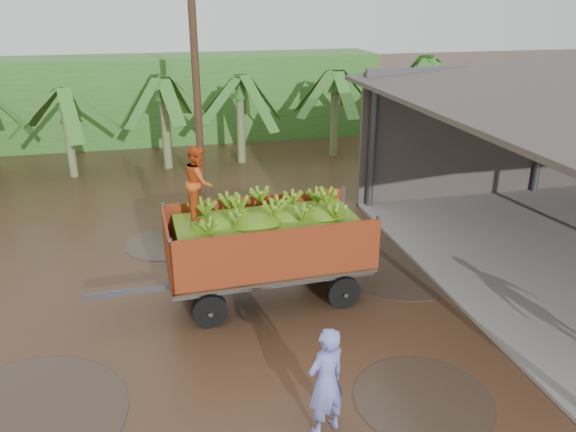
# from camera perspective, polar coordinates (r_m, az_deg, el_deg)

# --- Properties ---
(ground) EXTENTS (100.00, 100.00, 0.00)m
(ground) POSITION_cam_1_polar(r_m,az_deg,el_deg) (11.11, -7.27, -11.54)
(ground) COLOR black
(ground) RESTS_ON ground
(hedge_north) EXTENTS (22.00, 3.00, 3.60)m
(hedge_north) POSITION_cam_1_polar(r_m,az_deg,el_deg) (25.68, -16.17, 11.26)
(hedge_north) COLOR #2D661E
(hedge_north) RESTS_ON ground
(banana_trailer) EXTENTS (5.82, 2.18, 3.37)m
(banana_trailer) POSITION_cam_1_polar(r_m,az_deg,el_deg) (11.66, -2.25, -2.62)
(banana_trailer) COLOR #B83E1A
(banana_trailer) RESTS_ON ground
(man_blue) EXTENTS (0.75, 0.63, 1.76)m
(man_blue) POSITION_cam_1_polar(r_m,az_deg,el_deg) (8.40, 3.89, -16.43)
(man_blue) COLOR #7079CC
(man_blue) RESTS_ON ground
(utility_pole) EXTENTS (1.20, 0.24, 7.92)m
(utility_pole) POSITION_cam_1_polar(r_m,az_deg,el_deg) (17.89, -9.40, 14.82)
(utility_pole) COLOR #47301E
(utility_pole) RESTS_ON ground
(banana_plants) EXTENTS (25.28, 16.93, 4.08)m
(banana_plants) POSITION_cam_1_polar(r_m,az_deg,el_deg) (17.80, -25.93, 5.67)
(banana_plants) COLOR #2D661E
(banana_plants) RESTS_ON ground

